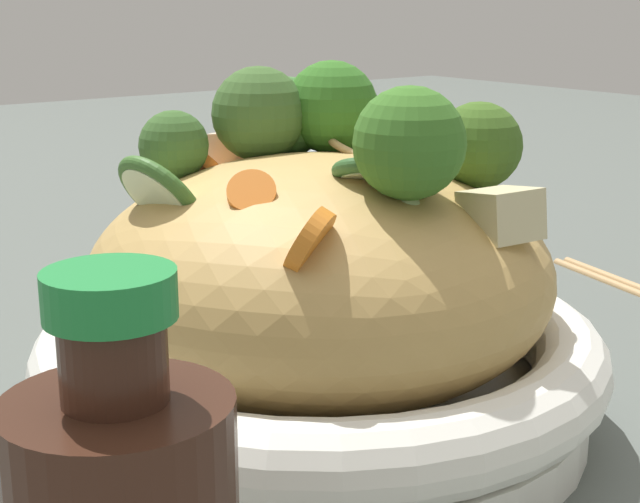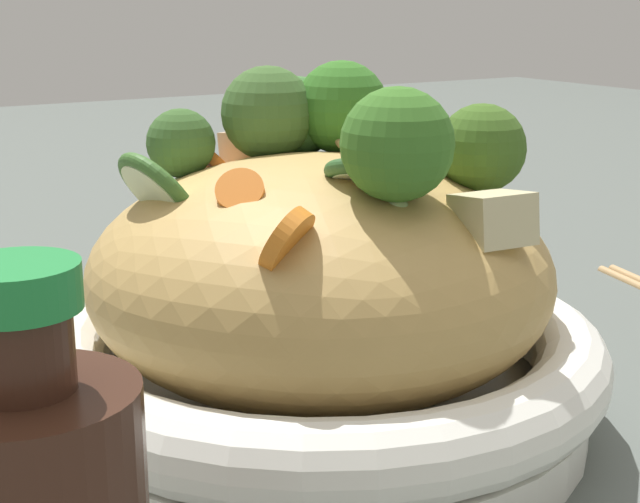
% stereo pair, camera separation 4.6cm
% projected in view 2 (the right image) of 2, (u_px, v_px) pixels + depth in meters
% --- Properties ---
extents(ground_plane, '(3.00, 3.00, 0.00)m').
position_uv_depth(ground_plane, '(320.00, 423.00, 0.48)').
color(ground_plane, '#515853').
extents(serving_bowl, '(0.28, 0.28, 0.06)m').
position_uv_depth(serving_bowl, '(320.00, 368.00, 0.47)').
color(serving_bowl, white).
rests_on(serving_bowl, ground_plane).
extents(noodle_heap, '(0.22, 0.22, 0.12)m').
position_uv_depth(noodle_heap, '(320.00, 274.00, 0.46)').
color(noodle_heap, tan).
rests_on(noodle_heap, serving_bowl).
extents(broccoli_florets, '(0.17, 0.17, 0.07)m').
position_uv_depth(broccoli_florets, '(342.00, 129.00, 0.47)').
color(broccoli_florets, '#A1C371').
rests_on(broccoli_florets, serving_bowl).
extents(carrot_coins, '(0.14, 0.16, 0.04)m').
position_uv_depth(carrot_coins, '(303.00, 190.00, 0.43)').
color(carrot_coins, orange).
rests_on(carrot_coins, serving_bowl).
extents(zucchini_slices, '(0.12, 0.11, 0.04)m').
position_uv_depth(zucchini_slices, '(241.00, 185.00, 0.42)').
color(zucchini_slices, beige).
rests_on(zucchini_slices, serving_bowl).
extents(chicken_chunks, '(0.07, 0.19, 0.04)m').
position_uv_depth(chicken_chunks, '(343.00, 177.00, 0.47)').
color(chicken_chunks, '#CCBE8D').
rests_on(chicken_chunks, serving_bowl).
extents(drinking_glass, '(0.08, 0.08, 0.09)m').
position_uv_depth(drinking_glass, '(390.00, 214.00, 0.73)').
color(drinking_glass, silver).
rests_on(drinking_glass, ground_plane).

